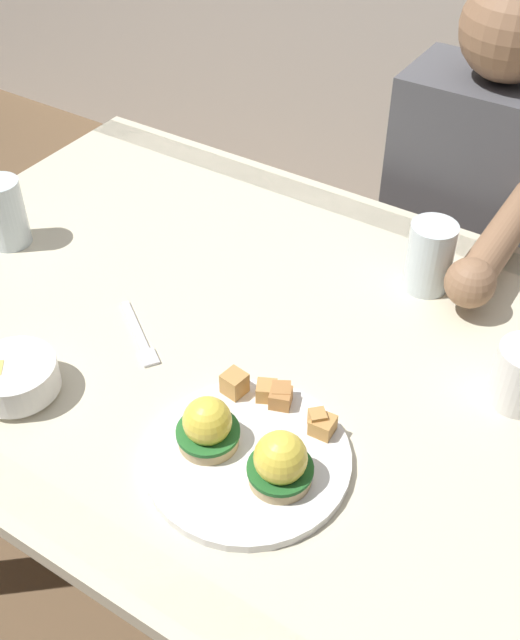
{
  "coord_description": "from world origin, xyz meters",
  "views": [
    {
      "loc": [
        0.54,
        -0.72,
        1.54
      ],
      "look_at": [
        0.08,
        0.0,
        0.78
      ],
      "focal_mm": 42.69,
      "sensor_mm": 36.0,
      "label": 1
    }
  ],
  "objects": [
    {
      "name": "diner_person",
      "position": [
        0.2,
        0.6,
        0.65
      ],
      "size": [
        0.34,
        0.54,
        1.14
      ],
      "color": "#33333D",
      "rests_on": "ground_plane"
    },
    {
      "name": "dining_table",
      "position": [
        0.0,
        0.0,
        0.63
      ],
      "size": [
        1.2,
        0.9,
        0.74
      ],
      "color": "beige",
      "rests_on": "ground_plane"
    },
    {
      "name": "water_glass_far",
      "position": [
        -0.44,
        -0.02,
        0.8
      ],
      "size": [
        0.07,
        0.07,
        0.12
      ],
      "color": "silver",
      "rests_on": "dining_table"
    },
    {
      "name": "ground_plane",
      "position": [
        0.0,
        0.0,
        0.0
      ],
      "size": [
        6.0,
        6.0,
        0.0
      ],
      "primitive_type": "plane",
      "color": "brown"
    },
    {
      "name": "eggs_benedict_plate",
      "position": [
        0.19,
        -0.2,
        0.77
      ],
      "size": [
        0.27,
        0.27,
        0.09
      ],
      "color": "white",
      "rests_on": "dining_table"
    },
    {
      "name": "water_glass_near",
      "position": [
        0.23,
        0.26,
        0.79
      ],
      "size": [
        0.08,
        0.08,
        0.12
      ],
      "color": "silver",
      "rests_on": "dining_table"
    },
    {
      "name": "fruit_bowl",
      "position": [
        -0.15,
        -0.28,
        0.77
      ],
      "size": [
        0.12,
        0.12,
        0.06
      ],
      "color": "white",
      "rests_on": "dining_table"
    },
    {
      "name": "fork",
      "position": [
        -0.08,
        -0.1,
        0.74
      ],
      "size": [
        0.14,
        0.1,
        0.0
      ],
      "color": "silver",
      "rests_on": "dining_table"
    }
  ]
}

